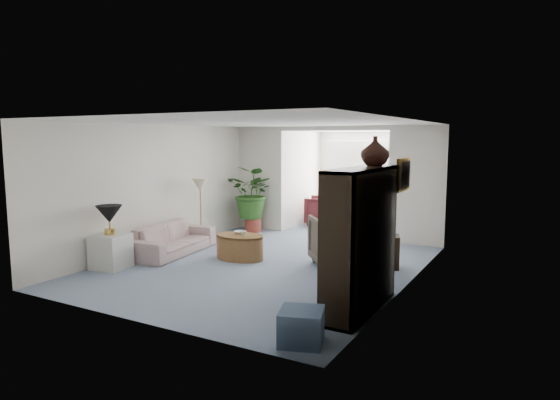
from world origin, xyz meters
The scene contains 26 objects.
floor centered at (0.00, 0.00, 0.00)m, with size 6.00×6.00×0.00m, color #899CB5.
sunroom_floor centered at (0.00, 4.10, 0.00)m, with size 2.60×2.60×0.00m, color #899CB5.
back_pier_left centered at (-1.90, 3.00, 1.25)m, with size 1.20×0.12×2.50m, color white.
back_pier_right centered at (1.90, 3.00, 1.25)m, with size 1.20×0.12×2.50m, color white.
back_header centered at (0.00, 3.00, 2.45)m, with size 2.60×0.12×0.10m, color white.
window_pane centered at (0.00, 5.18, 1.40)m, with size 2.20×0.02×1.50m, color white.
window_blinds centered at (0.00, 5.15, 1.40)m, with size 2.20×0.02×1.50m, color white.
framed_picture centered at (2.46, -0.10, 1.70)m, with size 0.04×0.50×0.40m, color #B5A891.
sofa centered at (-2.00, -0.07, 0.29)m, with size 1.98×0.77×0.58m, color beige.
end_table centered at (-2.20, -1.42, 0.30)m, with size 0.54×0.54×0.60m, color silver.
table_lamp centered at (-2.20, -1.42, 0.95)m, with size 0.44×0.44×0.30m, color black.
floor_lamp centered at (-2.14, 0.96, 1.25)m, with size 0.36×0.36×0.28m, color #F2E5C0.
coffee_table centered at (-0.64, 0.22, 0.23)m, with size 0.95×0.95×0.45m, color #996537.
coffee_bowl centered at (-0.69, 0.32, 0.48)m, with size 0.21×0.21×0.05m, color white.
coffee_cup centered at (-0.49, 0.12, 0.50)m, with size 0.11×0.11×0.10m, color beige.
wingback_chair centered at (1.20, 0.61, 0.45)m, with size 0.95×0.98×0.89m, color #665D51.
side_table_dark centered at (1.90, 0.91, 0.28)m, with size 0.47×0.38×0.57m, color black.
entertainment_cabinet centered at (2.23, -1.27, 0.93)m, with size 0.45×1.67×1.86m, color black.
cabinet_urn centered at (2.23, -0.77, 2.05)m, with size 0.38×0.38×0.40m, color black.
ottoman centered at (2.04, -2.58, 0.19)m, with size 0.47×0.47×0.37m, color slate.
plant_pot centered at (-1.85, 2.59, 0.16)m, with size 0.40×0.40×0.32m, color #9B3A2D.
house_plant centered at (-1.85, 2.59, 0.95)m, with size 1.13×0.98×1.25m, color #2B5A1E.
sunroom_chair_blue centered at (0.73, 4.23, 0.34)m, with size 0.73×0.75×0.68m, color slate.
sunroom_chair_maroon centered at (-0.77, 4.23, 0.37)m, with size 0.80×0.82×0.75m, color #551D20.
sunroom_table centered at (-0.02, 4.98, 0.25)m, with size 0.41×0.32×0.51m, color #996537.
shelf_clutter centered at (2.18, -1.36, 1.09)m, with size 0.30×1.17×1.06m.
Camera 1 is at (4.31, -7.13, 2.22)m, focal length 31.21 mm.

